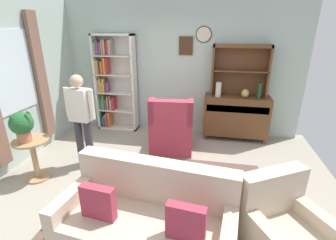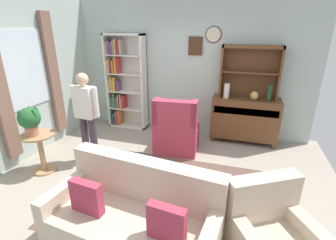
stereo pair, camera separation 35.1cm
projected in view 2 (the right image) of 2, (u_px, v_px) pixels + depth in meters
name	position (u px, v px, depth m)	size (l,w,h in m)	color
ground_plane	(158.00, 181.00, 3.82)	(5.40, 4.60, 0.02)	#9E9384
wall_back	(190.00, 68.00, 5.22)	(5.00, 0.09, 2.80)	#ADC1B7
wall_left	(13.00, 81.00, 4.05)	(0.16, 4.20, 2.80)	#ADC1B7
area_rug	(164.00, 195.00, 3.50)	(2.72, 2.13, 0.01)	brown
bookshelf	(123.00, 83.00, 5.59)	(0.90, 0.30, 2.10)	silver
sideboard	(244.00, 118.00, 4.97)	(1.30, 0.45, 0.92)	brown
sideboard_hutch	(251.00, 65.00, 4.69)	(1.10, 0.26, 1.00)	brown
vase_tall	(227.00, 91.00, 4.81)	(0.11, 0.11, 0.29)	beige
vase_round	(254.00, 96.00, 4.70)	(0.15, 0.15, 0.17)	tan
bottle_wine	(270.00, 93.00, 4.58)	(0.07, 0.07, 0.31)	#194223
couch_floral	(135.00, 221.00, 2.62)	(1.89, 1.05, 0.90)	beige
wingback_chair	(177.00, 132.00, 4.64)	(0.84, 0.86, 1.05)	#A33347
plant_stand	(41.00, 149.00, 3.95)	(0.52, 0.52, 0.66)	#A87F56
potted_plant_large	(30.00, 119.00, 3.73)	(0.32, 0.32, 0.45)	#AD6B4C
person_reading	(86.00, 112.00, 4.09)	(0.53, 0.23, 1.56)	#38333D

